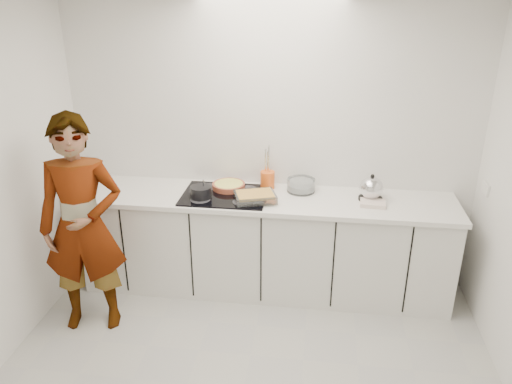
# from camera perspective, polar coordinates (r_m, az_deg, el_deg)

# --- Properties ---
(wall_back) EXTENTS (3.60, 0.00, 2.60)m
(wall_back) POSITION_cam_1_polar(r_m,az_deg,el_deg) (4.43, 1.59, 5.71)
(wall_back) COLOR white
(wall_back) RESTS_ON ground
(base_cabinets) EXTENTS (3.20, 0.58, 0.87)m
(base_cabinets) POSITION_cam_1_polar(r_m,az_deg,el_deg) (4.48, 1.03, -6.15)
(base_cabinets) COLOR silver
(base_cabinets) RESTS_ON floor
(countertop) EXTENTS (3.24, 0.64, 0.04)m
(countertop) POSITION_cam_1_polar(r_m,az_deg,el_deg) (4.27, 1.07, -0.82)
(countertop) COLOR white
(countertop) RESTS_ON base_cabinets
(hob) EXTENTS (0.72, 0.54, 0.01)m
(hob) POSITION_cam_1_polar(r_m,az_deg,el_deg) (4.29, -3.60, -0.34)
(hob) COLOR black
(hob) RESTS_ON countertop
(tart_dish) EXTENTS (0.29, 0.29, 0.05)m
(tart_dish) POSITION_cam_1_polar(r_m,az_deg,el_deg) (4.40, -3.14, 0.75)
(tart_dish) COLOR #A44B32
(tart_dish) RESTS_ON hob
(saucepan) EXTENTS (0.19, 0.19, 0.17)m
(saucepan) POSITION_cam_1_polar(r_m,az_deg,el_deg) (4.22, -6.32, -0.01)
(saucepan) COLOR black
(saucepan) RESTS_ON hob
(baking_dish) EXTENTS (0.39, 0.34, 0.06)m
(baking_dish) POSITION_cam_1_polar(r_m,az_deg,el_deg) (4.15, -0.11, -0.51)
(baking_dish) COLOR silver
(baking_dish) RESTS_ON hob
(mixing_bowl) EXTENTS (0.30, 0.30, 0.11)m
(mixing_bowl) POSITION_cam_1_polar(r_m,az_deg,el_deg) (4.38, 5.16, 0.72)
(mixing_bowl) COLOR silver
(mixing_bowl) RESTS_ON countertop
(tea_towel) EXTENTS (0.22, 0.16, 0.03)m
(tea_towel) POSITION_cam_1_polar(r_m,az_deg,el_deg) (4.21, 13.20, -1.28)
(tea_towel) COLOR white
(tea_towel) RESTS_ON countertop
(kettle) EXTENTS (0.21, 0.21, 0.23)m
(kettle) POSITION_cam_1_polar(r_m,az_deg,el_deg) (4.28, 13.03, 0.32)
(kettle) COLOR black
(kettle) RESTS_ON countertop
(utensil_crock) EXTENTS (0.14, 0.14, 0.16)m
(utensil_crock) POSITION_cam_1_polar(r_m,az_deg,el_deg) (4.42, 1.32, 1.39)
(utensil_crock) COLOR orange
(utensil_crock) RESTS_ON countertop
(cook) EXTENTS (0.72, 0.55, 1.76)m
(cook) POSITION_cam_1_polar(r_m,az_deg,el_deg) (4.05, -19.21, -3.73)
(cook) COLOR silver
(cook) RESTS_ON floor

